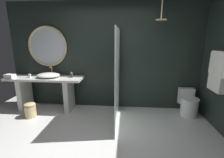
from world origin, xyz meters
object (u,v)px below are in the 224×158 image
Objects in this scene: round_wall_mirror at (47,46)px; toilet at (188,104)px; soap_dispenser at (72,75)px; rain_shower_head at (161,18)px; vessel_sink at (48,75)px; waste_bin at (30,110)px; tumbler_cup at (30,76)px; hanging_bathrobe at (219,70)px; folded_hand_towel at (10,76)px.

round_wall_mirror is 3.66m from toilet.
rain_shower_head is at bearing -2.53° from soap_dispenser.
vessel_sink is 0.88m from waste_bin.
tumbler_cup is 0.83m from round_wall_mirror.
tumbler_cup is 3.26m from rain_shower_head.
rain_shower_head is at bearing -0.87° from vessel_sink.
rain_shower_head is 1.17× the size of waste_bin.
hanging_bathrobe is at bearing -7.36° from tumbler_cup.
tumbler_cup is 0.82m from waste_bin.
folded_hand_towel is at bearing -177.54° from toilet.
soap_dispenser is 1.43m from folded_hand_towel.
rain_shower_head is 0.68× the size of toilet.
round_wall_mirror is 1.23× the size of hanging_bathrobe.
vessel_sink is at bearing 5.76° from tumbler_cup.
rain_shower_head reaches higher than waste_bin.
folded_hand_towel is at bearing -162.12° from tumbler_cup.
hanging_bathrobe reaches higher than soap_dispenser.
waste_bin is 0.95m from folded_hand_towel.
toilet is at bearing 0.73° from tumbler_cup.
toilet is 1.72× the size of waste_bin.
rain_shower_head reaches higher than round_wall_mirror.
tumbler_cup is at bearing 112.58° from waste_bin.
vessel_sink is 1.60× the size of waste_bin.
soap_dispenser is 0.37× the size of waste_bin.
vessel_sink is 1.36× the size of rain_shower_head.
round_wall_mirror is at bearing 175.33° from toilet.
rain_shower_head is 3.48m from waste_bin.
toilet is 2.56× the size of folded_hand_towel.
hanging_bathrobe is 4.44m from folded_hand_towel.
tumbler_cup is at bearing 172.64° from hanging_bathrobe.
hanging_bathrobe is 3.97m from waste_bin.
hanging_bathrobe is at bearing -1.70° from waste_bin.
folded_hand_towel is at bearing -177.69° from rain_shower_head.
toilet is at bearing 2.46° from folded_hand_towel.
round_wall_mirror reaches higher than toilet.
toilet reaches higher than waste_bin.
round_wall_mirror reaches higher than soap_dispenser.
rain_shower_head reaches higher than toilet.
vessel_sink is 3.61m from hanging_bathrobe.
vessel_sink reaches higher than tumbler_cup.
hanging_bathrobe is 3.55× the size of folded_hand_towel.
waste_bin is at bearing -149.21° from soap_dispenser.
folded_hand_towel is (-0.76, -0.46, -0.67)m from round_wall_mirror.
rain_shower_head is at bearing 0.12° from tumbler_cup.
soap_dispenser is 3.08m from hanging_bathrobe.
round_wall_mirror is at bearing 109.00° from vessel_sink.
vessel_sink is 2.85m from rain_shower_head.
waste_bin is at bearing -67.42° from tumbler_cup.
hanging_bathrobe is at bearing -11.51° from soap_dispenser.
soap_dispenser is at bearing 30.79° from waste_bin.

